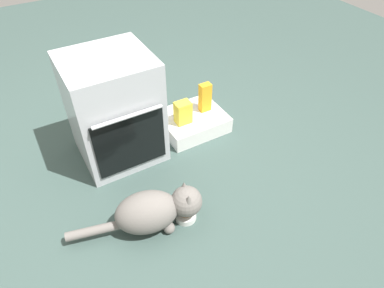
% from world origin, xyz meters
% --- Properties ---
extents(ground, '(8.00, 8.00, 0.00)m').
position_xyz_m(ground, '(0.00, 0.00, 0.00)').
color(ground, '#384C47').
extents(oven, '(0.56, 0.57, 0.78)m').
position_xyz_m(oven, '(0.03, 0.35, 0.39)').
color(oven, '#B7BABF').
rests_on(oven, ground).
extents(pantry_cabinet, '(0.50, 0.42, 0.13)m').
position_xyz_m(pantry_cabinet, '(0.64, 0.33, 0.06)').
color(pantry_cabinet, white).
rests_on(pantry_cabinet, ground).
extents(food_bowl, '(0.13, 0.13, 0.07)m').
position_xyz_m(food_bowl, '(0.15, -0.42, 0.03)').
color(food_bowl, white).
rests_on(food_bowl, ground).
extents(cat, '(0.80, 0.34, 0.28)m').
position_xyz_m(cat, '(-0.03, -0.37, 0.14)').
color(cat, slate).
rests_on(cat, ground).
extents(juice_carton, '(0.09, 0.06, 0.24)m').
position_xyz_m(juice_carton, '(0.76, 0.34, 0.25)').
color(juice_carton, orange).
rests_on(juice_carton, pantry_cabinet).
extents(snack_bag, '(0.12, 0.09, 0.18)m').
position_xyz_m(snack_bag, '(0.53, 0.29, 0.22)').
color(snack_bag, yellow).
rests_on(snack_bag, pantry_cabinet).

